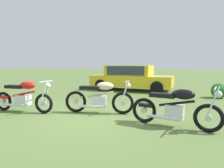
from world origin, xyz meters
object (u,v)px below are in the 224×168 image
object	(u,v)px
motorcycle_red	(23,97)
motorcycle_cream	(99,98)
car_yellow	(131,76)
shrub_low	(219,91)
motorcycle_black	(175,108)

from	to	relation	value
motorcycle_red	motorcycle_cream	xyz separation A→B (m)	(2.32, 0.62, -0.00)
motorcycle_red	car_yellow	xyz separation A→B (m)	(1.94, 6.26, 0.31)
car_yellow	shrub_low	distance (m)	4.58
motorcycle_black	car_yellow	size ratio (longest dim) A/B	0.45
motorcycle_red	car_yellow	size ratio (longest dim) A/B	0.45
motorcycle_cream	motorcycle_black	bearing A→B (deg)	-27.24
motorcycle_red	shrub_low	size ratio (longest dim) A/B	2.87
motorcycle_red	motorcycle_black	size ratio (longest dim) A/B	1.00
car_yellow	motorcycle_black	bearing A→B (deg)	-64.52
car_yellow	shrub_low	size ratio (longest dim) A/B	6.33
motorcycle_cream	car_yellow	bearing A→B (deg)	83.71
motorcycle_cream	shrub_low	distance (m)	5.82
car_yellow	shrub_low	world-z (taller)	car_yellow
motorcycle_cream	motorcycle_black	world-z (taller)	same
shrub_low	motorcycle_black	bearing A→B (deg)	-109.64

